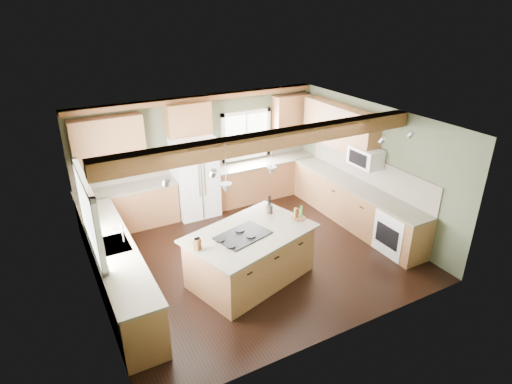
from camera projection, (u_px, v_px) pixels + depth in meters
floor at (253, 254)px, 8.23m from camera, size 5.60×5.60×0.00m
ceiling at (252, 122)px, 7.15m from camera, size 5.60×5.60×0.00m
wall_back at (200, 152)px, 9.68m from camera, size 5.60×0.00×5.60m
wall_left at (89, 229)px, 6.47m from camera, size 0.00×5.00×5.00m
wall_right at (371, 166)px, 8.90m from camera, size 0.00×5.00×5.00m
ceiling_beam at (272, 140)px, 6.68m from camera, size 5.55×0.26×0.26m
soffit_trim at (199, 98)px, 9.09m from camera, size 5.55×0.20×0.10m
backsplash_back at (201, 156)px, 9.71m from camera, size 5.58×0.03×0.58m
backsplash_right at (368, 169)px, 8.97m from camera, size 0.03×3.70×0.58m
base_cab_back_left at (129, 208)px, 9.02m from camera, size 2.02×0.60×0.88m
counter_back_left at (126, 189)px, 8.83m from camera, size 2.06×0.64×0.04m
base_cab_back_right at (264, 180)px, 10.45m from camera, size 2.62×0.60×0.88m
counter_back_right at (264, 162)px, 10.26m from camera, size 2.66×0.64×0.04m
base_cab_left at (117, 270)px, 7.00m from camera, size 0.60×3.70×0.88m
counter_left at (113, 246)px, 6.80m from camera, size 0.64×3.74×0.04m
base_cab_right at (354, 205)px, 9.17m from camera, size 0.60×3.70×0.88m
counter_right at (356, 185)px, 8.98m from camera, size 0.64×3.74×0.04m
upper_cab_back_left at (108, 140)px, 8.41m from camera, size 1.40×0.35×0.90m
upper_cab_over_fridge at (188, 119)px, 9.06m from camera, size 0.96×0.35×0.70m
upper_cab_right at (339, 126)px, 9.28m from camera, size 0.35×2.20×0.90m
upper_cab_back_corner at (291, 114)px, 10.27m from camera, size 0.90×0.35×0.90m
window_left at (88, 213)px, 6.41m from camera, size 0.04×1.60×1.05m
window_back at (246, 135)px, 10.06m from camera, size 1.10×0.04×1.00m
sink at (113, 245)px, 6.80m from camera, size 0.50×0.65×0.03m
faucet at (123, 235)px, 6.82m from camera, size 0.02×0.02×0.28m
dishwasher at (138, 317)px, 5.97m from camera, size 0.60×0.60×0.84m
oven at (399, 232)px, 8.13m from camera, size 0.60×0.72×0.84m
microwave at (366, 157)px, 8.66m from camera, size 0.40×0.70×0.38m
pendant_left at (226, 188)px, 6.44m from camera, size 0.18×0.18×0.16m
pendant_right at (271, 171)px, 7.07m from camera, size 0.18×0.18×0.16m
refrigerator at (195, 177)px, 9.41m from camera, size 0.90×0.74×1.80m
island at (250, 256)px, 7.35m from camera, size 2.24×1.71×0.88m
island_top at (250, 233)px, 7.16m from camera, size 2.40×1.88×0.04m
cooktop at (243, 235)px, 7.04m from camera, size 0.98×0.79×0.02m
knife_block at (197, 245)px, 6.62m from camera, size 0.13×0.13×0.18m
utensil_crock at (270, 209)px, 7.76m from camera, size 0.15×0.15×0.15m
bottle_tray at (299, 213)px, 7.55m from camera, size 0.28×0.28×0.23m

